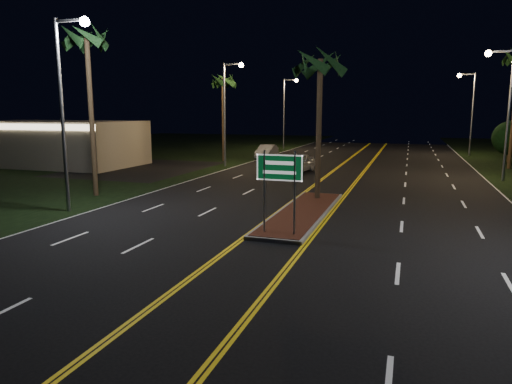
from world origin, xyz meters
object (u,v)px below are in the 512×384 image
at_px(streetlight_left_near, 67,93).
at_px(streetlight_left_mid, 228,102).
at_px(palm_median, 320,63).
at_px(highway_sign, 279,175).
at_px(streetlight_right_far, 469,104).
at_px(median_island, 303,212).
at_px(commercial_building, 56,143).
at_px(streetlight_right_mid, 504,99).
at_px(palm_left_near, 87,40).
at_px(streetlight_left_far, 287,105).
at_px(palm_left_far, 223,81).
at_px(shrub_far, 510,138).
at_px(car_near, 297,161).
at_px(car_far, 267,151).

relative_size(streetlight_left_near, streetlight_left_mid, 1.00).
xyz_separation_m(streetlight_left_near, palm_median, (10.61, 6.50, 1.62)).
relative_size(highway_sign, streetlight_right_far, 0.36).
distance_m(median_island, streetlight_left_near, 12.36).
bearing_deg(streetlight_left_near, commercial_building, 133.90).
xyz_separation_m(median_island, streetlight_right_mid, (10.61, 15.00, 5.57)).
height_order(commercial_building, streetlight_left_near, streetlight_left_near).
bearing_deg(highway_sign, palm_left_near, 157.40).
height_order(streetlight_left_mid, streetlight_left_far, same).
bearing_deg(palm_left_near, palm_left_far, 90.86).
distance_m(commercial_building, streetlight_left_near, 22.49).
distance_m(streetlight_left_far, shrub_far, 25.90).
distance_m(streetlight_left_near, streetlight_right_far, 43.53).
distance_m(streetlight_right_far, shrub_far, 7.56).
distance_m(palm_left_far, shrub_far, 28.30).
bearing_deg(shrub_far, streetlight_left_mid, -153.82).
xyz_separation_m(streetlight_left_mid, streetlight_right_mid, (21.23, -2.00, 0.00)).
bearing_deg(streetlight_right_mid, shrub_far, 77.18).
height_order(highway_sign, commercial_building, commercial_building).
relative_size(median_island, highway_sign, 3.20).
distance_m(highway_sign, streetlight_left_far, 42.67).
bearing_deg(streetlight_left_mid, streetlight_right_mid, -5.38).
height_order(streetlight_left_near, car_near, streetlight_left_near).
bearing_deg(shrub_far, commercial_building, -158.09).
bearing_deg(car_near, streetlight_left_mid, 172.09).
xyz_separation_m(palm_left_near, shrub_far, (26.30, 28.00, -6.34)).
bearing_deg(car_far, commercial_building, -146.64).
xyz_separation_m(highway_sign, streetlight_right_far, (10.61, 39.20, 3.25)).
bearing_deg(car_near, shrub_far, 47.10).
relative_size(streetlight_right_far, palm_left_near, 0.92).
distance_m(palm_median, car_near, 13.71).
distance_m(streetlight_left_near, palm_median, 12.55).
xyz_separation_m(streetlight_left_far, streetlight_right_far, (21.23, -2.00, 0.00)).
height_order(highway_sign, car_far, highway_sign).
xyz_separation_m(highway_sign, commercial_building, (-26.00, 17.19, -0.40)).
xyz_separation_m(highway_sign, car_near, (-3.88, 19.19, -1.52)).
bearing_deg(commercial_building, streetlight_left_far, 57.35).
xyz_separation_m(streetlight_left_far, palm_left_far, (-2.19, -16.00, 2.09)).
xyz_separation_m(streetlight_left_near, palm_left_far, (-2.19, 24.00, 2.09)).
relative_size(highway_sign, streetlight_right_mid, 0.36).
bearing_deg(streetlight_left_mid, streetlight_left_near, -90.00).
height_order(palm_left_far, car_near, palm_left_far).
relative_size(streetlight_left_near, car_far, 1.80).
distance_m(highway_sign, car_far, 30.56).
bearing_deg(streetlight_right_mid, median_island, -125.28).
xyz_separation_m(commercial_building, streetlight_right_mid, (36.61, 2.01, 3.65)).
xyz_separation_m(streetlight_right_far, palm_left_near, (-23.11, -34.00, 3.02)).
bearing_deg(streetlight_left_near, palm_left_far, 95.21).
distance_m(palm_median, palm_left_near, 12.82).
xyz_separation_m(commercial_building, palm_left_near, (13.50, -11.99, 6.68)).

